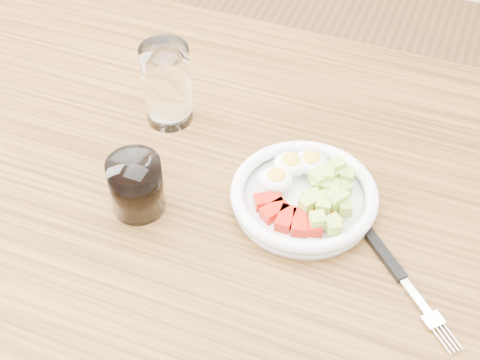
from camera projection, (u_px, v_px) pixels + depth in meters
dining_table at (244, 242)px, 1.06m from camera, size 1.50×0.90×0.77m
bowl at (305, 194)px, 0.97m from camera, size 0.22×0.22×0.05m
fork at (393, 266)px, 0.90m from camera, size 0.17×0.17×0.01m
water_glass at (167, 85)px, 1.06m from camera, size 0.08×0.08×0.14m
coffee_glass at (136, 186)px, 0.95m from camera, size 0.08×0.08×0.09m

